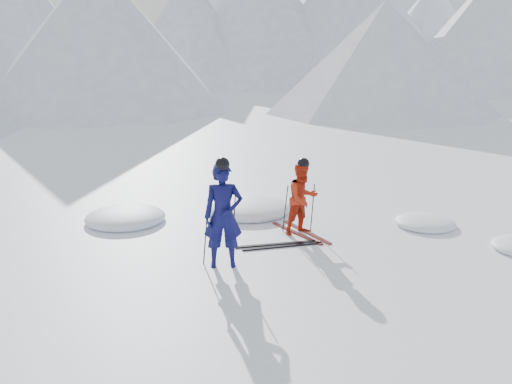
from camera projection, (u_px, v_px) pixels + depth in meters
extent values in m
plane|color=white|center=(336.00, 244.00, 11.21)|extent=(160.00, 160.00, 0.00)
cone|color=#B2BCD1|center=(84.00, 25.00, 55.72)|extent=(17.69, 17.69, 11.93)
cone|color=#B2BCD1|center=(190.00, 29.00, 51.30)|extent=(19.63, 19.63, 10.85)
cone|color=#B2BCD1|center=(255.00, 14.00, 55.37)|extent=(23.31, 23.31, 14.15)
cone|color=#B2BCD1|center=(348.00, 11.00, 56.62)|extent=(28.94, 28.94, 14.88)
cone|color=silver|center=(430.00, 32.00, 60.47)|extent=(24.45, 24.45, 10.76)
cone|color=#B2BCD1|center=(382.00, 58.00, 32.14)|extent=(14.00, 14.00, 6.50)
cone|color=#B2BCD1|center=(100.00, 36.00, 33.01)|extent=(16.00, 16.00, 9.00)
imported|color=#0B0C43|center=(223.00, 216.00, 9.83)|extent=(0.78, 0.59, 1.95)
imported|color=red|center=(303.00, 199.00, 11.62)|extent=(0.89, 0.78, 1.57)
cylinder|color=black|center=(206.00, 232.00, 9.98)|extent=(0.13, 0.09, 1.30)
cylinder|color=black|center=(233.00, 227.00, 10.22)|extent=(0.13, 0.08, 1.30)
cylinder|color=black|center=(285.00, 208.00, 11.84)|extent=(0.11, 0.09, 1.05)
cylinder|color=black|center=(313.00, 207.00, 11.91)|extent=(0.11, 0.08, 1.05)
cube|color=black|center=(297.00, 233.00, 11.79)|extent=(0.59, 1.65, 0.03)
cube|color=black|center=(307.00, 232.00, 11.86)|extent=(0.48, 1.68, 0.03)
cube|color=black|center=(276.00, 244.00, 11.13)|extent=(1.70, 0.22, 0.03)
cube|color=black|center=(283.00, 246.00, 11.02)|extent=(1.70, 0.16, 0.03)
ellipsoid|color=white|center=(126.00, 221.00, 12.65)|extent=(1.86, 1.86, 0.41)
ellipsoid|color=white|center=(425.00, 225.00, 12.35)|extent=(1.35, 1.35, 0.30)
ellipsoid|color=white|center=(248.00, 212.00, 13.35)|extent=(2.08, 2.08, 0.46)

